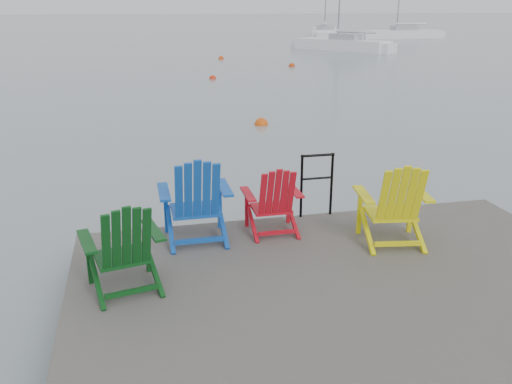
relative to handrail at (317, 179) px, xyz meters
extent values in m
plane|color=slate|center=(-0.25, -2.45, -1.04)|extent=(400.00, 400.00, 0.00)
cube|color=#282524|center=(-0.25, -2.45, -0.64)|extent=(6.00, 5.00, 0.20)
cylinder|color=black|center=(-2.95, -0.25, -1.34)|extent=(0.26, 0.26, 1.20)
cylinder|color=black|center=(-0.25, -0.25, -1.34)|extent=(0.26, 0.26, 1.20)
cylinder|color=black|center=(2.45, -0.25, -1.34)|extent=(0.26, 0.26, 1.20)
cylinder|color=black|center=(-0.22, 0.00, -0.09)|extent=(0.04, 0.04, 0.90)
cylinder|color=black|center=(0.22, 0.00, -0.09)|extent=(0.04, 0.04, 0.90)
cylinder|color=black|center=(0.00, 0.00, 0.34)|extent=(0.48, 0.04, 0.04)
cylinder|color=black|center=(0.00, 0.00, 0.01)|extent=(0.44, 0.03, 0.03)
cube|color=#0B3F13|center=(-2.64, -1.46, -0.22)|extent=(0.62, 0.58, 0.04)
cube|color=#0B3F13|center=(-2.99, -1.33, -0.26)|extent=(0.06, 0.06, 0.56)
cube|color=#0B3F13|center=(-2.37, -1.20, -0.26)|extent=(0.06, 0.06, 0.56)
cube|color=#0B3F13|center=(-2.97, -1.55, 0.04)|extent=(0.24, 0.62, 0.03)
cube|color=#0B3F13|center=(-2.30, -1.41, 0.04)|extent=(0.24, 0.62, 0.03)
cube|color=#0B3F13|center=(-2.57, -1.78, 0.12)|extent=(0.54, 0.36, 0.69)
cube|color=#114AB0|center=(-1.74, -0.35, -0.18)|extent=(0.59, 0.53, 0.04)
cube|color=#114AB0|center=(-2.09, -0.13, -0.23)|extent=(0.05, 0.05, 0.62)
cube|color=#114AB0|center=(-1.39, -0.13, -0.23)|extent=(0.05, 0.05, 0.62)
cube|color=#114AB0|center=(-2.12, -0.37, 0.10)|extent=(0.13, 0.68, 0.03)
cube|color=#114AB0|center=(-1.36, -0.37, 0.10)|extent=(0.13, 0.68, 0.03)
cube|color=#114AB0|center=(-1.74, -0.71, 0.19)|extent=(0.55, 0.29, 0.76)
cube|color=red|center=(-0.74, -0.35, -0.24)|extent=(0.49, 0.44, 0.04)
cube|color=red|center=(-1.03, -0.17, -0.28)|extent=(0.05, 0.05, 0.51)
cube|color=red|center=(-0.45, -0.17, -0.28)|extent=(0.05, 0.05, 0.51)
cube|color=red|center=(-1.06, -0.37, -0.01)|extent=(0.11, 0.56, 0.03)
cube|color=red|center=(-0.43, -0.37, -0.01)|extent=(0.11, 0.56, 0.03)
cube|color=red|center=(-0.75, -0.65, 0.06)|extent=(0.45, 0.24, 0.63)
cube|color=yellow|center=(0.64, -0.99, -0.19)|extent=(0.64, 0.59, 0.04)
cube|color=yellow|center=(0.34, -0.73, -0.24)|extent=(0.06, 0.06, 0.60)
cube|color=yellow|center=(1.01, -0.83, -0.24)|extent=(0.06, 0.06, 0.60)
cube|color=yellow|center=(0.28, -0.95, 0.07)|extent=(0.23, 0.66, 0.03)
cube|color=yellow|center=(0.99, -1.07, 0.07)|extent=(0.23, 0.66, 0.03)
cube|color=yellow|center=(0.58, -1.33, 0.16)|extent=(0.56, 0.35, 0.73)
cube|color=white|center=(13.41, 33.23, -0.79)|extent=(5.93, 7.35, 1.10)
cube|color=#9E9EA3|center=(13.63, 32.92, -0.09)|extent=(2.43, 2.65, 0.55)
cube|color=white|center=(18.44, 51.12, -0.79)|extent=(5.72, 10.38, 1.10)
cube|color=#9E9EA3|center=(18.28, 50.64, -0.09)|extent=(2.71, 3.45, 0.55)
cube|color=white|center=(25.05, 46.61, -0.79)|extent=(8.32, 2.45, 1.10)
cube|color=#9E9EA3|center=(25.47, 46.60, -0.09)|extent=(2.53, 1.59, 0.55)
sphere|color=#DC4E0C|center=(1.21, 8.38, -1.04)|extent=(0.40, 0.40, 0.40)
sphere|color=red|center=(1.36, 18.91, -1.04)|extent=(0.33, 0.33, 0.33)
sphere|color=#C1380B|center=(6.53, 23.27, -1.04)|extent=(0.37, 0.37, 0.37)
sphere|color=red|center=(3.35, 28.51, -1.04)|extent=(0.37, 0.37, 0.37)
camera|label=1|loc=(-2.41, -6.78, 2.29)|focal=38.00mm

